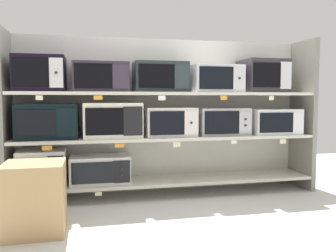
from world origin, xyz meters
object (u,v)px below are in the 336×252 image
Objects in this scene: microwave_10 at (215,79)px; shipping_carton at (35,198)px; microwave_11 at (263,76)px; microwave_9 at (160,77)px; microwave_6 at (272,121)px; microwave_2 at (48,121)px; microwave_0 at (42,168)px; microwave_5 at (222,121)px; microwave_7 at (40,74)px; microwave_4 at (170,122)px; microwave_1 at (100,169)px; microwave_8 at (100,77)px; microwave_3 at (112,120)px.

shipping_carton is (-1.65, -0.77, -0.91)m from microwave_10.
microwave_9 is at bearing -179.99° from microwave_11.
microwave_6 is at bearing 18.60° from shipping_carton.
microwave_2 is 0.92m from shipping_carton.
microwave_5 is at bearing -0.02° from microwave_0.
microwave_7 is (-1.77, 0.00, 0.46)m from microwave_5.
microwave_11 is at bearing 0.02° from microwave_4.
microwave_10 is at bearing -179.98° from microwave_6.
microwave_8 is (0.02, -0.00, 0.88)m from microwave_1.
microwave_4 reaches higher than microwave_6.
microwave_6 is (2.34, -0.00, 0.40)m from microwave_0.
microwave_1 is at bearing -0.03° from microwave_2.
microwave_8 is 1.00× the size of shipping_carton.
microwave_7 is (-1.21, 0.00, 0.45)m from microwave_4.
microwave_11 is at bearing 0.01° from microwave_9.
microwave_1 is 1.09× the size of microwave_6.
microwave_8 is at bearing 179.99° from microwave_5.
microwave_6 is at bearing -0.01° from microwave_0.
microwave_1 is 1.04m from microwave_7.
microwave_10 is at bearing -0.01° from microwave_0.
microwave_10 is (-0.08, 0.00, 0.43)m from microwave_5.
microwave_0 is 0.53m from microwave_1.
microwave_4 is 0.80m from microwave_8.
microwave_3 reaches higher than microwave_0.
microwave_1 is 1.10× the size of microwave_9.
shipping_carton reaches higher than microwave_1.
microwave_5 reaches higher than shipping_carton.
microwave_6 reaches higher than microwave_1.
microwave_11 reaches higher than shipping_carton.
microwave_7 is (-0.05, -0.00, 0.43)m from microwave_2.
microwave_0 is 0.78m from microwave_3.
microwave_0 is 2.37m from microwave_6.
microwave_9 is at bearing 179.91° from microwave_4.
microwave_0 is 1.29m from microwave_4.
microwave_9 is (-1.21, 0.00, 0.45)m from microwave_6.
microwave_8 is (0.49, -0.00, 0.41)m from microwave_2.
microwave_7 is at bearing 179.98° from microwave_8.
microwave_4 is at bearing -0.02° from microwave_0.
microwave_2 is at bearing 88.32° from shipping_carton.
microwave_2 is 1.14m from microwave_9.
microwave_2 is 1.71m from microwave_5.
microwave_10 is (1.15, -0.00, -0.00)m from microwave_8.
microwave_10 reaches higher than microwave_6.
microwave_3 reaches higher than microwave_6.
microwave_6 is (1.68, -0.00, -0.04)m from microwave_3.
microwave_1 is 1.03× the size of microwave_3.
shipping_carton is (-1.18, -0.77, -0.48)m from microwave_4.
microwave_5 is at bearing -0.03° from microwave_9.
microwave_4 is at bearing 179.98° from microwave_5.
microwave_2 is 1.68m from microwave_10.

